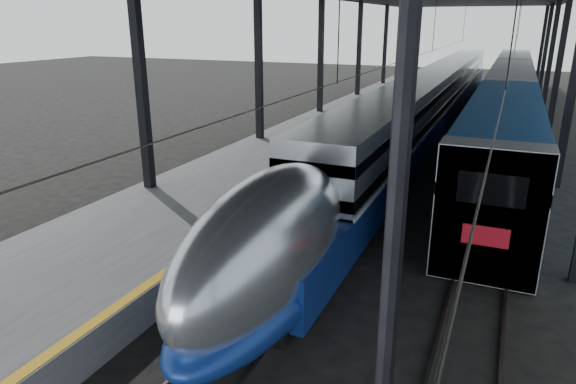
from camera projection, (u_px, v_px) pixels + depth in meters
The scene contains 6 objects.
ground at pixel (209, 294), 14.54m from camera, with size 160.00×160.00×0.00m, color black.
platform at pixel (326, 133), 33.11m from camera, with size 6.00×80.00×1.00m, color #4C4C4F.
yellow_strip at pixel (369, 129), 31.90m from camera, with size 0.30×80.00×0.01m, color #CA8F13.
rails at pixel (454, 151), 30.23m from camera, with size 6.52×80.00×0.16m.
tgv_train at pixel (432, 101), 36.90m from camera, with size 2.79×65.20×4.00m.
second_train at pixel (509, 96), 38.01m from camera, with size 3.01×56.05×4.14m.
Camera 1 is at (7.17, -10.92, 7.35)m, focal length 32.00 mm.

